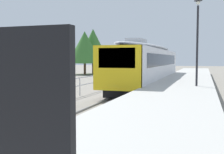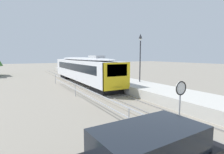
% 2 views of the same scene
% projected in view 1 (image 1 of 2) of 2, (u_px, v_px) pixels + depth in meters
% --- Properties ---
extents(ground_plane, '(160.00, 160.00, 0.00)m').
position_uv_depth(ground_plane, '(90.00, 94.00, 19.55)').
color(ground_plane, gray).
extents(track_rails, '(3.20, 60.00, 0.14)m').
position_uv_depth(track_rails, '(131.00, 95.00, 18.59)').
color(track_rails, gray).
rests_on(track_rails, ground).
extents(commuter_train, '(2.82, 18.52, 3.74)m').
position_uv_depth(commuter_train, '(148.00, 63.00, 24.04)').
color(commuter_train, silver).
rests_on(commuter_train, track_rails).
extents(station_platform, '(3.90, 60.00, 0.90)m').
position_uv_depth(station_platform, '(181.00, 91.00, 17.54)').
color(station_platform, '#B7B5AD').
rests_on(station_platform, ground).
extents(platform_lamp_mid_platform, '(0.34, 0.34, 5.35)m').
position_uv_depth(platform_lamp_mid_platform, '(198.00, 21.00, 15.86)').
color(platform_lamp_mid_platform, '#232328').
rests_on(platform_lamp_mid_platform, station_platform).
extents(tree_behind_carpark, '(5.35, 5.35, 7.33)m').
position_uv_depth(tree_behind_carpark, '(93.00, 46.00, 45.21)').
color(tree_behind_carpark, brown).
rests_on(tree_behind_carpark, ground).
extents(tree_behind_station_far, '(5.46, 5.46, 6.76)m').
position_uv_depth(tree_behind_station_far, '(85.00, 47.00, 43.46)').
color(tree_behind_station_far, brown).
rests_on(tree_behind_station_far, ground).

